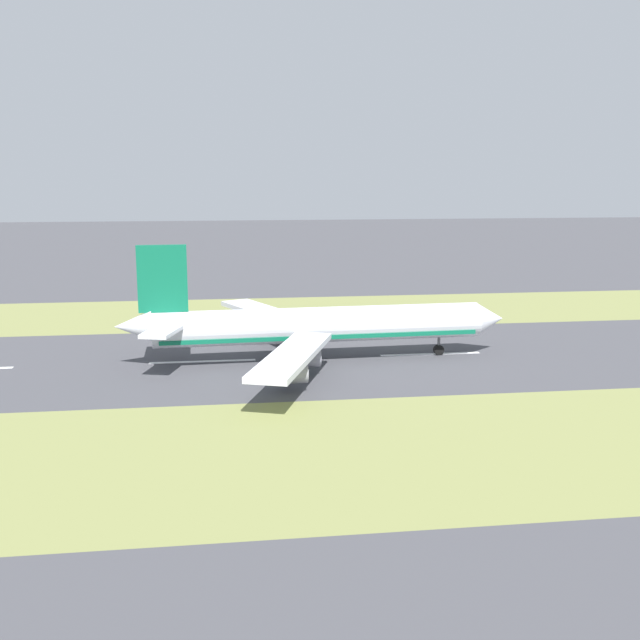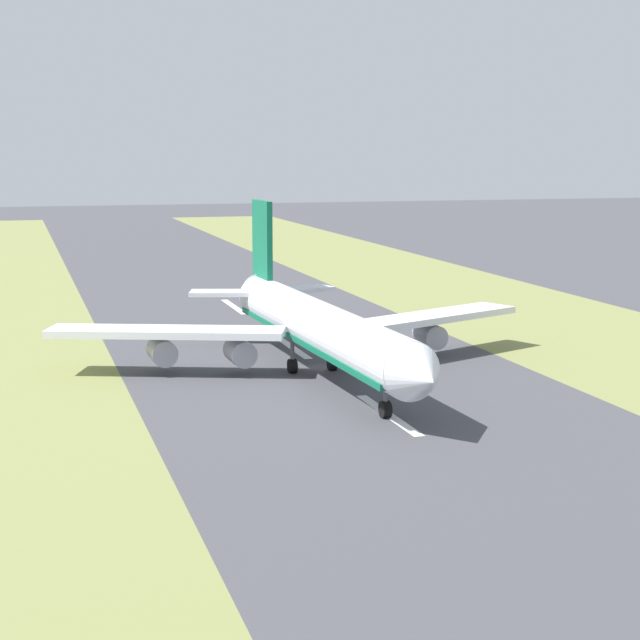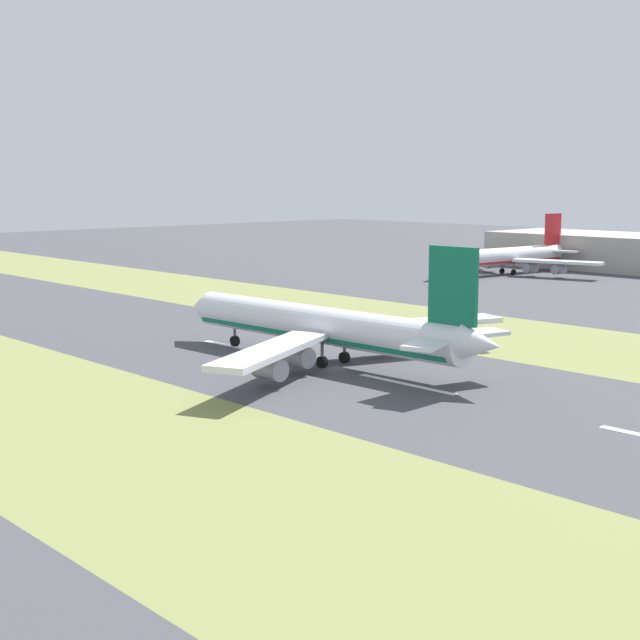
% 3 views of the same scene
% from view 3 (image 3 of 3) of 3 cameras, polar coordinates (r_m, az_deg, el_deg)
% --- Properties ---
extents(ground_plane, '(800.00, 800.00, 0.00)m').
position_cam_3_polar(ground_plane, '(140.25, 0.94, -3.13)').
color(ground_plane, '#424247').
extents(grass_median_west, '(40.00, 600.00, 0.01)m').
position_cam_3_polar(grass_median_west, '(114.25, -15.50, -6.24)').
color(grass_median_west, olive).
rests_on(grass_median_west, ground).
extents(grass_median_east, '(40.00, 600.00, 0.01)m').
position_cam_3_polar(grass_median_east, '(174.17, 11.58, -0.95)').
color(grass_median_east, olive).
rests_on(grass_median_east, ground).
extents(centreline_dash_mid, '(1.20, 18.00, 0.01)m').
position_cam_3_polar(centreline_dash_mid, '(130.26, 5.55, -4.10)').
color(centreline_dash_mid, silver).
rests_on(centreline_dash_mid, ground).
extents(centreline_dash_far, '(1.20, 18.00, 0.01)m').
position_cam_3_polar(centreline_dash_far, '(158.78, -5.40, -1.75)').
color(centreline_dash_far, silver).
rests_on(centreline_dash_far, ground).
extents(airplane_main_jet, '(64.08, 67.17, 20.20)m').
position_cam_3_polar(airplane_main_jet, '(142.55, 0.55, -0.47)').
color(airplane_main_jet, silver).
rests_on(airplane_main_jet, ground).
extents(terminal_building, '(36.00, 79.28, 11.53)m').
position_cam_3_polar(terminal_building, '(317.83, 18.17, 4.21)').
color(terminal_building, '#A39E93').
rests_on(terminal_building, ground).
extents(airplane_parked_apron, '(62.24, 59.00, 18.72)m').
position_cam_3_polar(airplane_parked_apron, '(287.64, 11.82, 3.98)').
color(airplane_parked_apron, silver).
rests_on(airplane_parked_apron, ground).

